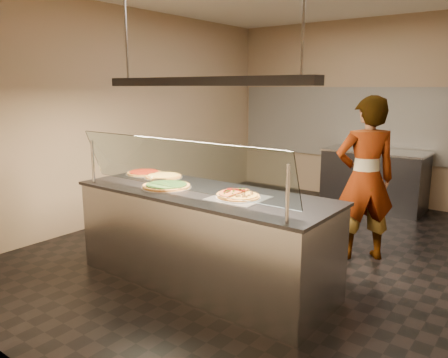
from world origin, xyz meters
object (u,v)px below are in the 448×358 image
Objects in this scene: half_pizza_pepperoni at (230,193)px; pizza_spatula at (155,178)px; pizza_spinach at (167,186)px; prep_table at (374,179)px; pizza_tomato at (144,173)px; worker at (365,179)px; perforated_tray at (238,198)px; serving_counter at (203,237)px; half_pizza_sausage at (247,197)px; sneeze_guard at (177,166)px; heat_lamp_housing at (202,81)px; pizza_cheese at (164,176)px.

pizza_spatula is (-1.03, 0.06, -0.01)m from half_pizza_pepperoni.
prep_table is at bearing 78.48° from pizza_spinach.
pizza_tomato is 2.47m from worker.
perforated_tray is 1.53m from pizza_tomato.
half_pizza_pepperoni is 1.73m from worker.
pizza_spatula is (-1.12, 0.07, 0.02)m from perforated_tray.
serving_counter is 6.71× the size of half_pizza_sausage.
sneeze_guard is 0.80m from heat_lamp_housing.
heat_lamp_housing is (0.69, -0.05, 0.99)m from pizza_spatula.
sneeze_guard is at bearing -136.32° from half_pizza_pepperoni.
perforated_tray is 0.21× the size of heat_lamp_housing.
worker is at bearing 37.48° from pizza_cheese.
pizza_cheese is (-0.75, 0.23, 0.48)m from serving_counter.
pizza_spinach is (-0.82, -0.07, 0.01)m from perforated_tray.
sneeze_guard is 0.54m from pizza_spinach.
perforated_tray is 1.10m from heat_lamp_housing.
pizza_cheese is 0.20m from pizza_spatula.
half_pizza_sausage is 0.91m from pizza_spinach.
sneeze_guard is at bearing -148.39° from half_pizza_sausage.
half_pizza_pepperoni reaches higher than pizza_cheese.
serving_counter is at bearing 177.69° from half_pizza_sausage.
half_pizza_sausage is at bearing -2.31° from serving_counter.
perforated_tray is at bearing -89.49° from prep_table.
half_pizza_pepperoni is 0.17× the size of heat_lamp_housing.
prep_table is (0.40, 3.75, 0.00)m from serving_counter.
heat_lamp_housing reaches higher than half_pizza_pepperoni.
serving_counter is 0.64m from perforated_tray.
pizza_tomato is (-0.69, 0.34, -0.00)m from pizza_spinach.
worker reaches higher than pizza_tomato.
sneeze_guard is 5.65× the size of pizza_cheese.
half_pizza_sausage is at bearing -11.25° from pizza_cheese.
pizza_spinach reaches higher than prep_table.
half_pizza_sausage reaches higher than serving_counter.
serving_counter is 1.67× the size of prep_table.
pizza_spinach is (-0.91, -0.08, -0.01)m from half_pizza_sausage.
worker is (0.48, 1.60, -0.05)m from half_pizza_sausage.
pizza_spatula is at bearing -71.43° from pizza_cheese.
half_pizza_sausage is 3.80m from prep_table.
heat_lamp_housing is at bearing -3.73° from pizza_spatula.
pizza_spinach is 1.79× the size of pizza_spatula.
pizza_spatula reaches higher than perforated_tray.
pizza_spatula reaches higher than serving_counter.
half_pizza_pepperoni is at bearing -13.01° from pizza_cheese.
prep_table is at bearing -113.61° from worker.
pizza_spatula reaches higher than pizza_tomato.
pizza_spatula is 0.15× the size of worker.
pizza_spatula is 1.21m from heat_lamp_housing.
serving_counter is 1.43× the size of worker.
serving_counter is 1.48m from heat_lamp_housing.
pizza_spinach is 0.49m from pizza_cheese.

